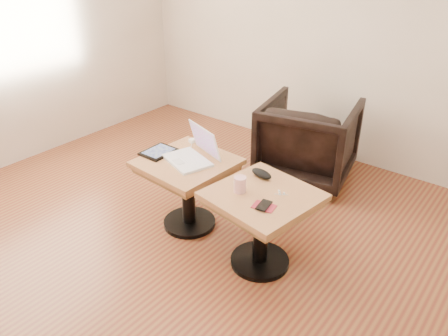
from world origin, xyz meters
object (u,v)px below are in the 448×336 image
Objects in this scene: striped_cup at (240,184)px; armchair at (308,140)px; side_table_left at (188,177)px; side_table_right at (262,212)px; laptop at (193,154)px.

armchair is (-0.22, 1.27, -0.23)m from striped_cup.
side_table_right is (0.65, -0.04, 0.00)m from side_table_left.
side_table_left is 0.93× the size of side_table_right.
armchair is (0.31, 1.17, -0.05)m from side_table_left.
striped_cup is at bearing 87.65° from armchair.
laptop is 0.53× the size of armchair.
laptop is (0.03, 0.03, 0.18)m from side_table_left.
striped_cup is (-0.12, -0.06, 0.18)m from side_table_right.
striped_cup is at bearing -7.36° from side_table_left.
striped_cup reaches higher than side_table_right.
laptop is at bearing 64.15° from armchair.
armchair reaches higher than side_table_right.
side_table_left is at bearing -174.45° from side_table_right.
armchair is at bearing 78.77° from side_table_left.
side_table_right is at bearing 0.34° from side_table_left.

